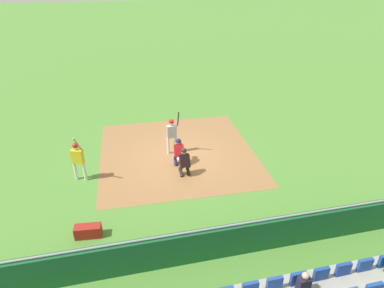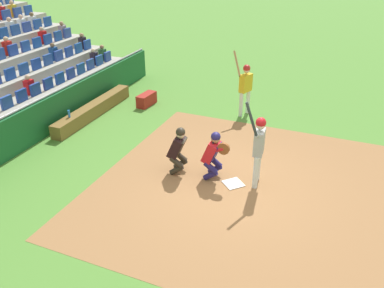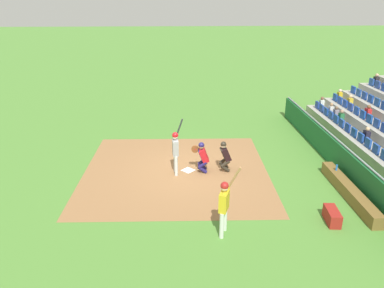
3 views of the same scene
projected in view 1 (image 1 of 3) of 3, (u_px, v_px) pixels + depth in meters
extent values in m
plane|color=#508835|center=(179.00, 157.00, 15.61)|extent=(160.00, 160.00, 0.00)
cube|color=#986A41|center=(177.00, 152.00, 16.04)|extent=(7.49, 7.66, 0.01)
cube|color=white|center=(179.00, 157.00, 15.61)|extent=(0.62, 0.62, 0.02)
cylinder|color=silver|center=(168.00, 146.00, 15.75)|extent=(0.14, 0.14, 0.85)
cylinder|color=silver|center=(176.00, 144.00, 15.85)|extent=(0.14, 0.14, 0.85)
cube|color=#9A9FA0|center=(172.00, 131.00, 15.46)|extent=(0.46, 0.26, 0.60)
sphere|color=beige|center=(171.00, 123.00, 15.24)|extent=(0.22, 0.22, 0.22)
sphere|color=red|center=(171.00, 122.00, 15.21)|extent=(0.24, 0.24, 0.24)
cylinder|color=#9A9FA0|center=(173.00, 126.00, 15.31)|extent=(0.47, 0.10, 0.14)
cylinder|color=#9A9FA0|center=(176.00, 126.00, 15.36)|extent=(0.17, 0.14, 0.13)
cylinder|color=#232929|center=(178.00, 119.00, 15.05)|extent=(0.09, 0.33, 0.78)
sphere|color=black|center=(178.00, 125.00, 15.34)|extent=(0.06, 0.06, 0.06)
cylinder|color=navy|center=(175.00, 161.00, 15.00)|extent=(0.15, 0.39, 0.34)
cylinder|color=navy|center=(175.00, 157.00, 14.89)|extent=(0.15, 0.39, 0.33)
cylinder|color=navy|center=(182.00, 161.00, 15.05)|extent=(0.15, 0.39, 0.34)
cylinder|color=navy|center=(182.00, 157.00, 14.94)|extent=(0.15, 0.39, 0.33)
cube|color=red|center=(179.00, 150.00, 14.70)|extent=(0.43, 0.44, 0.60)
cube|color=navy|center=(178.00, 149.00, 14.81)|extent=(0.39, 0.23, 0.45)
sphere|color=#AC7B55|center=(178.00, 142.00, 14.61)|extent=(0.22, 0.22, 0.22)
cube|color=black|center=(178.00, 142.00, 14.61)|extent=(0.20, 0.12, 0.20)
sphere|color=navy|center=(178.00, 141.00, 14.59)|extent=(0.24, 0.24, 0.24)
cylinder|color=brown|center=(180.00, 142.00, 14.92)|extent=(0.08, 0.30, 0.30)
cylinder|color=red|center=(182.00, 145.00, 14.81)|extent=(0.14, 0.40, 0.22)
cylinder|color=#2D271D|center=(181.00, 172.00, 14.21)|extent=(0.17, 0.39, 0.34)
cylinder|color=#2D271D|center=(181.00, 168.00, 14.11)|extent=(0.17, 0.39, 0.33)
cylinder|color=#2D271D|center=(188.00, 171.00, 14.30)|extent=(0.17, 0.39, 0.34)
cylinder|color=#2D271D|center=(188.00, 167.00, 14.19)|extent=(0.17, 0.39, 0.33)
cube|color=black|center=(185.00, 161.00, 13.95)|extent=(0.45, 0.47, 0.60)
cube|color=#2D271D|center=(184.00, 159.00, 14.05)|extent=(0.40, 0.26, 0.44)
sphere|color=#C9AF8A|center=(184.00, 152.00, 13.86)|extent=(0.22, 0.22, 0.22)
cube|color=black|center=(184.00, 152.00, 13.86)|extent=(0.21, 0.13, 0.20)
sphere|color=#2D271D|center=(184.00, 151.00, 13.84)|extent=(0.24, 0.24, 0.24)
cube|color=#18582C|center=(217.00, 243.00, 10.05)|extent=(14.16, 0.24, 1.13)
cylinder|color=gray|center=(218.00, 228.00, 9.76)|extent=(14.16, 0.07, 0.07)
cube|color=brown|center=(137.00, 251.00, 10.21)|extent=(4.10, 0.40, 0.44)
cylinder|color=blue|center=(177.00, 237.00, 10.27)|extent=(0.07, 0.07, 0.24)
cube|color=maroon|center=(88.00, 231.00, 10.97)|extent=(0.89, 0.44, 0.43)
cylinder|color=silver|center=(75.00, 171.00, 13.83)|extent=(0.17, 0.17, 0.84)
cylinder|color=silver|center=(85.00, 171.00, 13.78)|extent=(0.17, 0.17, 0.84)
cube|color=gold|center=(77.00, 156.00, 13.47)|extent=(0.53, 0.38, 0.59)
sphere|color=beige|center=(75.00, 147.00, 13.25)|extent=(0.22, 0.22, 0.22)
sphere|color=#B1211F|center=(75.00, 146.00, 13.23)|extent=(0.24, 0.24, 0.24)
cylinder|color=gold|center=(77.00, 151.00, 13.30)|extent=(0.49, 0.31, 0.14)
cylinder|color=gold|center=(82.00, 151.00, 13.28)|extent=(0.17, 0.17, 0.13)
cylinder|color=tan|center=(78.00, 145.00, 12.92)|extent=(0.30, 0.37, 0.77)
sphere|color=black|center=(83.00, 151.00, 13.24)|extent=(0.06, 0.06, 0.06)
cube|color=#204398|center=(250.00, 288.00, 8.52)|extent=(0.44, 0.10, 0.42)
cube|color=#2148A0|center=(274.00, 283.00, 8.65)|extent=(0.44, 0.10, 0.42)
cube|color=#1B419D|center=(298.00, 279.00, 8.79)|extent=(0.44, 0.10, 0.42)
cube|color=#201E2E|center=(303.00, 285.00, 8.55)|extent=(0.32, 0.22, 0.52)
sphere|color=tan|center=(306.00, 276.00, 8.38)|extent=(0.19, 0.19, 0.19)
cube|color=#194395|center=(321.00, 274.00, 8.92)|extent=(0.44, 0.10, 0.42)
cube|color=#1C3A97|center=(343.00, 269.00, 9.05)|extent=(0.44, 0.10, 0.42)
cube|color=#1F459B|center=(365.00, 265.00, 9.19)|extent=(0.44, 0.10, 0.42)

